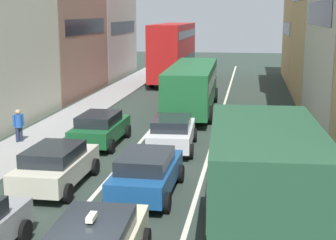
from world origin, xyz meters
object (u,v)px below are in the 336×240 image
(hatchback_centre_lane_third, at_px, (172,132))
(sedan_right_lane_behind_truck, at_px, (245,151))
(sedan_centre_lane_second, at_px, (147,172))
(pedestrian_near_kerb, at_px, (19,125))
(removalist_box_truck, at_px, (261,184))
(bus_mid_queue_primary, at_px, (192,84))
(sedan_left_lane_third, at_px, (100,128))
(bus_far_queue_secondary, at_px, (173,50))
(wagon_left_lane_second, at_px, (56,165))

(hatchback_centre_lane_third, relative_size, sedan_right_lane_behind_truck, 1.01)
(sedan_centre_lane_second, distance_m, pedestrian_near_kerb, 9.15)
(removalist_box_truck, height_order, sedan_right_lane_behind_truck, removalist_box_truck)
(bus_mid_queue_primary, bearing_deg, removalist_box_truck, -169.90)
(removalist_box_truck, bearing_deg, bus_mid_queue_primary, 8.61)
(hatchback_centre_lane_third, relative_size, sedan_left_lane_third, 1.02)
(sedan_centre_lane_second, height_order, pedestrian_near_kerb, pedestrian_near_kerb)
(bus_far_queue_secondary, bearing_deg, sedan_right_lane_behind_truck, -164.17)
(removalist_box_truck, distance_m, sedan_left_lane_third, 12.59)
(removalist_box_truck, distance_m, hatchback_centre_lane_third, 10.70)
(removalist_box_truck, height_order, wagon_left_lane_second, removalist_box_truck)
(bus_far_queue_secondary, bearing_deg, removalist_box_truck, -166.69)
(sedan_centre_lane_second, distance_m, wagon_left_lane_second, 3.32)
(removalist_box_truck, xyz_separation_m, wagon_left_lane_second, (-6.97, 4.39, -1.18))
(sedan_centre_lane_second, xyz_separation_m, hatchback_centre_lane_third, (-0.05, 5.90, 0.00))
(removalist_box_truck, relative_size, bus_far_queue_secondary, 0.74)
(removalist_box_truck, xyz_separation_m, sedan_centre_lane_second, (-3.66, 4.08, -1.18))
(wagon_left_lane_second, height_order, hatchback_centre_lane_third, same)
(wagon_left_lane_second, relative_size, bus_mid_queue_primary, 0.41)
(hatchback_centre_lane_third, xyz_separation_m, sedan_left_lane_third, (-3.42, 0.34, 0.00))
(sedan_centre_lane_second, height_order, wagon_left_lane_second, same)
(wagon_left_lane_second, distance_m, bus_far_queue_secondary, 27.68)
(removalist_box_truck, bearing_deg, sedan_centre_lane_second, 39.02)
(wagon_left_lane_second, distance_m, pedestrian_near_kerb, 6.61)
(removalist_box_truck, bearing_deg, sedan_right_lane_behind_truck, 0.54)
(sedan_centre_lane_second, bearing_deg, bus_mid_queue_primary, 1.12)
(sedan_centre_lane_second, height_order, sedan_right_lane_behind_truck, same)
(sedan_left_lane_third, height_order, sedan_right_lane_behind_truck, same)
(pedestrian_near_kerb, bearing_deg, sedan_left_lane_third, 47.73)
(bus_mid_queue_primary, height_order, pedestrian_near_kerb, bus_mid_queue_primary)
(bus_mid_queue_primary, bearing_deg, wagon_left_lane_second, 166.17)
(bus_mid_queue_primary, bearing_deg, pedestrian_near_kerb, 140.51)
(removalist_box_truck, height_order, bus_mid_queue_primary, removalist_box_truck)
(bus_far_queue_secondary, bearing_deg, hatchback_centre_lane_third, -170.51)
(hatchback_centre_lane_third, distance_m, bus_far_queue_secondary, 22.36)
(sedan_centre_lane_second, bearing_deg, hatchback_centre_lane_third, 0.96)
(sedan_centre_lane_second, relative_size, pedestrian_near_kerb, 2.60)
(sedan_left_lane_third, height_order, pedestrian_near_kerb, pedestrian_near_kerb)
(sedan_centre_lane_second, relative_size, sedan_left_lane_third, 1.00)
(sedan_left_lane_third, relative_size, bus_mid_queue_primary, 0.41)
(removalist_box_truck, relative_size, sedan_left_lane_third, 1.81)
(removalist_box_truck, distance_m, pedestrian_near_kerb, 14.61)
(hatchback_centre_lane_third, height_order, pedestrian_near_kerb, pedestrian_near_kerb)
(removalist_box_truck, xyz_separation_m, sedan_left_lane_third, (-7.13, 10.31, -1.18))
(wagon_left_lane_second, height_order, bus_far_queue_secondary, bus_far_queue_secondary)
(removalist_box_truck, bearing_deg, sedan_left_lane_third, 31.74)
(hatchback_centre_lane_third, bearing_deg, sedan_right_lane_behind_truck, -132.90)
(bus_far_queue_secondary, height_order, pedestrian_near_kerb, bus_far_queue_secondary)
(sedan_right_lane_behind_truck, xyz_separation_m, pedestrian_near_kerb, (-10.42, 2.47, 0.15))
(hatchback_centre_lane_third, distance_m, bus_mid_queue_primary, 8.80)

